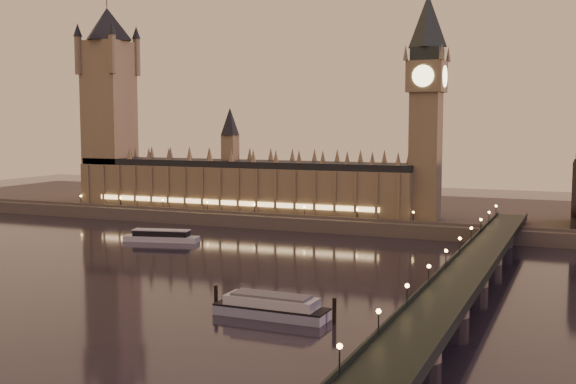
# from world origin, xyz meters

# --- Properties ---
(ground) EXTENTS (700.00, 700.00, 0.00)m
(ground) POSITION_xyz_m (0.00, 0.00, 0.00)
(ground) COLOR black
(ground) RESTS_ON ground
(far_embankment) EXTENTS (560.00, 130.00, 6.00)m
(far_embankment) POSITION_xyz_m (30.00, 165.00, 3.00)
(far_embankment) COLOR #423D35
(far_embankment) RESTS_ON ground
(palace_of_westminster) EXTENTS (180.00, 26.62, 52.00)m
(palace_of_westminster) POSITION_xyz_m (-40.12, 120.99, 21.71)
(palace_of_westminster) COLOR brown
(palace_of_westminster) RESTS_ON ground
(victoria_tower) EXTENTS (31.68, 31.68, 118.00)m
(victoria_tower) POSITION_xyz_m (-120.00, 121.00, 65.79)
(victoria_tower) COLOR brown
(victoria_tower) RESTS_ON ground
(big_ben) EXTENTS (17.68, 17.68, 104.00)m
(big_ben) POSITION_xyz_m (53.99, 120.99, 63.95)
(big_ben) COLOR brown
(big_ben) RESTS_ON ground
(westminster_bridge) EXTENTS (13.20, 260.00, 15.30)m
(westminster_bridge) POSITION_xyz_m (91.61, 0.00, 5.52)
(westminster_bridge) COLOR black
(westminster_bridge) RESTS_ON ground
(cruise_boat_a) EXTENTS (32.94, 13.84, 5.15)m
(cruise_boat_a) POSITION_xyz_m (-43.80, 52.31, 2.27)
(cruise_boat_a) COLOR silver
(cruise_boat_a) RESTS_ON ground
(moored_barge) EXTENTS (35.35, 9.21, 6.48)m
(moored_barge) POSITION_xyz_m (47.86, -38.25, 2.74)
(moored_barge) COLOR gray
(moored_barge) RESTS_ON ground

